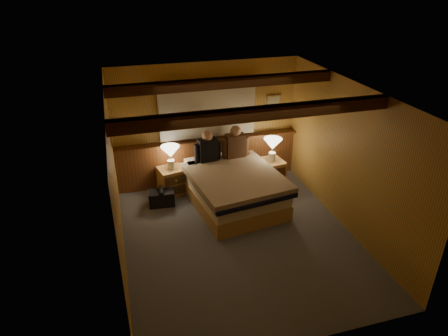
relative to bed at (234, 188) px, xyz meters
name	(u,v)px	position (x,y,z in m)	size (l,w,h in m)	color
floor	(239,238)	(-0.22, -1.03, -0.34)	(4.20, 4.20, 0.00)	#565A66
ceiling	(243,93)	(-0.22, -1.03, 2.06)	(4.20, 4.20, 0.00)	#E2A854
wall_back	(207,124)	(-0.22, 1.07, 0.86)	(3.60, 3.60, 0.00)	gold
wall_left	(116,189)	(-2.02, -1.03, 0.86)	(4.20, 4.20, 0.00)	gold
wall_right	(348,158)	(1.58, -1.03, 0.86)	(4.20, 4.20, 0.00)	gold
wall_front	(305,263)	(-0.22, -3.13, 0.86)	(3.60, 3.60, 0.00)	gold
wainscot	(208,159)	(-0.22, 1.01, 0.15)	(3.60, 0.23, 0.94)	brown
curtain_window	(208,109)	(-0.22, 1.00, 1.18)	(2.18, 0.09, 1.11)	#4B2C12
ceiling_beams	(239,96)	(-0.22, -0.88, 1.97)	(3.60, 1.65, 0.16)	#4B2C12
coat_rail	(113,118)	(-1.94, 0.55, 1.33)	(0.05, 0.55, 0.24)	silver
framed_print	(273,101)	(1.13, 1.05, 1.21)	(0.30, 0.04, 0.25)	tan
bed	(234,188)	(0.00, 0.00, 0.00)	(1.71, 2.08, 0.65)	tan
nightstand_left	(172,180)	(-1.00, 0.73, -0.08)	(0.55, 0.51, 0.52)	tan
nightstand_right	(269,174)	(0.87, 0.43, -0.06)	(0.57, 0.53, 0.57)	tan
lamp_left	(170,153)	(-1.00, 0.73, 0.50)	(0.35, 0.35, 0.46)	white
lamp_right	(273,145)	(0.91, 0.44, 0.55)	(0.35, 0.35, 0.46)	white
person_left	(208,148)	(-0.32, 0.62, 0.56)	(0.51, 0.24, 0.62)	black
person_right	(235,144)	(0.23, 0.65, 0.57)	(0.53, 0.23, 0.65)	#482E1D
duffel_bag	(162,198)	(-1.27, 0.34, -0.20)	(0.48, 0.32, 0.33)	black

